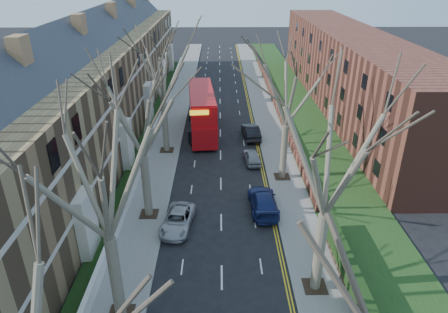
{
  "coord_description": "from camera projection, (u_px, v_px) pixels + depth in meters",
  "views": [
    {
      "loc": [
        -0.09,
        -10.47,
        17.97
      ],
      "look_at": [
        0.28,
        20.83,
        2.81
      ],
      "focal_mm": 32.0,
      "sensor_mm": 36.0,
      "label": 1
    }
  ],
  "objects": [
    {
      "name": "flats_right",
      "position": [
        349.0,
        70.0,
        53.96
      ],
      "size": [
        13.97,
        54.0,
        10.0
      ],
      "color": "brown",
      "rests_on": "ground"
    },
    {
      "name": "tree_left_mid",
      "position": [
        98.0,
        166.0,
        18.43
      ],
      "size": [
        10.5,
        10.5,
        14.71
      ],
      "color": "#695F4B",
      "rests_on": "ground"
    },
    {
      "name": "grass_verge_right",
      "position": [
        300.0,
        114.0,
        52.4
      ],
      "size": [
        6.0,
        102.0,
        0.06
      ],
      "color": "#1C3914",
      "rests_on": "ground"
    },
    {
      "name": "car_left_far",
      "position": [
        178.0,
        220.0,
        29.91
      ],
      "size": [
        2.7,
        4.84,
        1.28
      ],
      "primitive_type": "imported",
      "rotation": [
        0.0,
        0.0,
        -0.13
      ],
      "color": "#A8A9AD",
      "rests_on": "ground"
    },
    {
      "name": "car_right_far",
      "position": [
        251.0,
        132.0,
        45.32
      ],
      "size": [
        2.09,
        4.79,
        1.53
      ],
      "primitive_type": "imported",
      "rotation": [
        0.0,
        0.0,
        3.24
      ],
      "color": "black",
      "rests_on": "ground"
    },
    {
      "name": "tree_left_dist",
      "position": [
        161.0,
        61.0,
        38.22
      ],
      "size": [
        10.5,
        10.5,
        14.71
      ],
      "color": "#695F4B",
      "rests_on": "ground"
    },
    {
      "name": "terrace_left",
      "position": [
        93.0,
        93.0,
        42.59
      ],
      "size": [
        9.7,
        78.0,
        13.6
      ],
      "color": "brown",
      "rests_on": "ground"
    },
    {
      "name": "pavement_left",
      "position": [
        174.0,
        115.0,
        52.26
      ],
      "size": [
        3.0,
        102.0,
        0.12
      ],
      "primitive_type": "cube",
      "color": "slate",
      "rests_on": "ground"
    },
    {
      "name": "tree_right_mid",
      "position": [
        333.0,
        147.0,
        20.35
      ],
      "size": [
        10.5,
        10.5,
        14.71
      ],
      "color": "#695F4B",
      "rests_on": "ground"
    },
    {
      "name": "tree_left_far",
      "position": [
        138.0,
        104.0,
        27.56
      ],
      "size": [
        10.15,
        10.15,
        14.22
      ],
      "color": "#695F4B",
      "rests_on": "ground"
    },
    {
      "name": "pavement_right",
      "position": [
        266.0,
        115.0,
        52.39
      ],
      "size": [
        3.0,
        102.0,
        0.12
      ],
      "primitive_type": "cube",
      "color": "slate",
      "rests_on": "ground"
    },
    {
      "name": "double_decker_bus",
      "position": [
        202.0,
        112.0,
        46.14
      ],
      "size": [
        3.76,
        12.16,
        4.97
      ],
      "rotation": [
        0.0,
        0.0,
        3.23
      ],
      "color": "#BA0D11",
      "rests_on": "ground"
    },
    {
      "name": "tree_right_far",
      "position": [
        289.0,
        80.0,
        33.08
      ],
      "size": [
        10.15,
        10.15,
        14.22
      ],
      "color": "#695F4B",
      "rests_on": "ground"
    },
    {
      "name": "front_wall_left",
      "position": [
        152.0,
        135.0,
        44.8
      ],
      "size": [
        0.3,
        78.0,
        1.0
      ],
      "color": "white",
      "rests_on": "ground"
    },
    {
      "name": "car_right_mid",
      "position": [
        252.0,
        157.0,
        39.76
      ],
      "size": [
        1.86,
        3.86,
        1.27
      ],
      "primitive_type": "imported",
      "rotation": [
        0.0,
        0.0,
        3.24
      ],
      "color": "gray",
      "rests_on": "ground"
    },
    {
      "name": "car_right_near",
      "position": [
        263.0,
        201.0,
        32.02
      ],
      "size": [
        2.3,
        5.31,
        1.52
      ],
      "primitive_type": "imported",
      "rotation": [
        0.0,
        0.0,
        3.17
      ],
      "color": "navy",
      "rests_on": "ground"
    }
  ]
}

